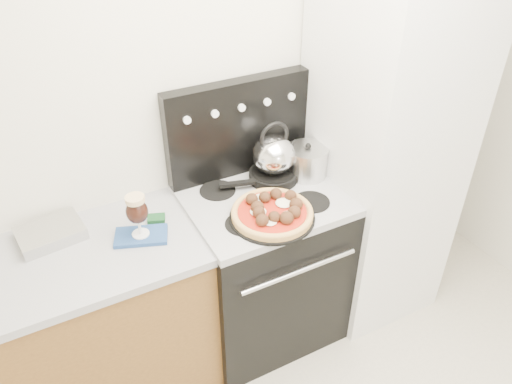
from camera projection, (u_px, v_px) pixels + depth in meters
room_shell at (374, 261)px, 1.59m from camera, size 3.52×3.01×2.52m
base_cabinet at (52, 343)px, 2.32m from camera, size 1.45×0.60×0.86m
countertop at (26, 273)px, 2.06m from camera, size 1.48×0.63×0.04m
stove_body at (263, 268)px, 2.72m from camera, size 0.76×0.65×0.88m
cooktop at (264, 200)px, 2.46m from camera, size 0.76×0.65×0.04m
backguard at (238, 128)px, 2.50m from camera, size 0.76×0.08×0.50m
fridge at (380, 159)px, 2.68m from camera, size 0.64×0.68×1.90m
foil_sheet at (51, 233)px, 2.20m from camera, size 0.30×0.23×0.05m
oven_mitt at (141, 236)px, 2.21m from camera, size 0.26×0.21×0.02m
beer_glass at (138, 216)px, 2.15m from camera, size 0.10×0.10×0.21m
pizza_pan at (272, 217)px, 2.30m from camera, size 0.47×0.47×0.01m
pizza at (272, 211)px, 2.28m from camera, size 0.47×0.47×0.05m
skillet at (273, 176)px, 2.56m from camera, size 0.31×0.31×0.04m
tea_kettle at (274, 152)px, 2.48m from camera, size 0.26×0.26×0.24m
stock_pot at (307, 162)px, 2.56m from camera, size 0.25×0.25×0.15m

